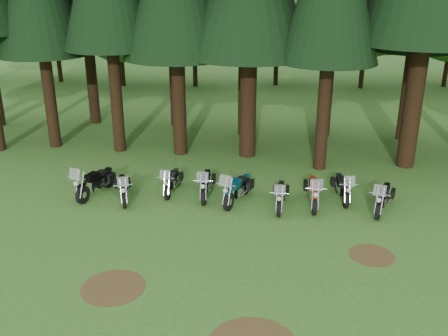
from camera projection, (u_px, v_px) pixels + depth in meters
The scene contains 17 objects.
ground at pixel (227, 256), 15.52m from camera, with size 120.00×120.00×0.00m, color #326525.
decid_1 at pixel (55, 8), 38.87m from camera, with size 7.91×7.69×9.88m.
decid_2 at pixel (122, 21), 37.74m from camera, with size 6.72×6.53×8.40m.
decid_3 at pixel (197, 28), 37.67m from camera, with size 6.12×5.95×7.65m.
decid_4 at pixel (281, 29), 38.23m from camera, with size 5.93×5.76×7.41m.
decid_5 at pixel (374, 4), 36.34m from camera, with size 8.45×8.21×10.56m.
dirt_patch_0 at pixel (113, 287), 13.95m from camera, with size 1.80×1.80×0.01m, color #4C3D1E.
dirt_patch_1 at pixel (372, 255), 15.55m from camera, with size 1.40×1.40×0.01m, color #4C3D1E.
motorcycle_0 at pixel (95, 183), 19.66m from camera, with size 0.98×2.42×1.54m.
motorcycle_1 at pixel (123, 189), 19.26m from camera, with size 0.95×2.11×1.35m.
motorcycle_2 at pixel (172, 182), 19.97m from camera, with size 0.40×2.10×1.32m.
motorcycle_3 at pixel (206, 185), 19.57m from camera, with size 0.44×2.30×1.45m.
motorcycle_4 at pixel (237, 190), 19.08m from camera, with size 1.05×2.34×1.50m.
motorcycle_5 at pixel (280, 197), 18.61m from camera, with size 0.43×2.14×1.34m.
motorcycle_6 at pixel (314, 193), 18.81m from camera, with size 0.45×2.40×1.51m.
motorcycle_7 at pixel (342, 188), 19.31m from camera, with size 0.48×2.20×1.38m.
motorcycle_8 at pixel (383, 199), 18.35m from camera, with size 1.05×2.25×1.44m.
Camera 1 is at (1.31, -13.43, 8.14)m, focal length 40.00 mm.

